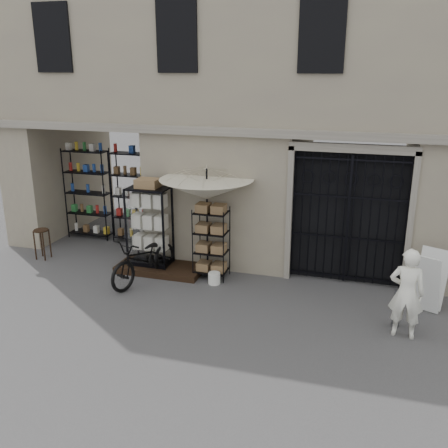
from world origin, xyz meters
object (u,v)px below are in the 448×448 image
(white_bucket, at_px, (214,278))
(shopkeeper, at_px, (401,335))
(display_cabinet, at_px, (150,230))
(market_umbrella, at_px, (207,184))
(wire_rack, at_px, (211,244))
(steel_bollard, at_px, (397,308))
(bicycle, at_px, (146,281))
(easel_sign, at_px, (428,281))
(wooden_stool, at_px, (42,243))

(white_bucket, distance_m, shopkeeper, 4.06)
(display_cabinet, height_order, white_bucket, display_cabinet)
(market_umbrella, bearing_deg, shopkeeper, -21.58)
(wire_rack, bearing_deg, display_cabinet, 169.20)
(display_cabinet, relative_size, white_bucket, 7.43)
(steel_bollard, bearing_deg, bicycle, 173.94)
(wire_rack, bearing_deg, shopkeeper, -31.06)
(white_bucket, relative_size, easel_sign, 0.23)
(display_cabinet, bearing_deg, wooden_stool, -176.52)
(white_bucket, bearing_deg, shopkeeper, -16.78)
(wire_rack, height_order, shopkeeper, wire_rack)
(steel_bollard, xyz_separation_m, easel_sign, (0.58, 0.87, 0.24))
(wire_rack, bearing_deg, wooden_stool, 170.82)
(display_cabinet, height_order, steel_bollard, display_cabinet)
(white_bucket, height_order, shopkeeper, white_bucket)
(display_cabinet, xyz_separation_m, easel_sign, (6.03, -0.35, -0.36))
(display_cabinet, distance_m, easel_sign, 6.05)
(display_cabinet, height_order, shopkeeper, display_cabinet)
(wire_rack, xyz_separation_m, market_umbrella, (-0.14, 0.14, 1.34))
(wooden_stool, distance_m, shopkeeper, 8.55)
(steel_bollard, bearing_deg, shopkeeper, -70.89)
(white_bucket, relative_size, shopkeeper, 0.16)
(bicycle, bearing_deg, display_cabinet, 120.54)
(wire_rack, relative_size, bicycle, 0.81)
(display_cabinet, relative_size, shopkeeper, 1.20)
(steel_bollard, xyz_separation_m, shopkeeper, (0.11, -0.31, -0.37))
(white_bucket, xyz_separation_m, easel_sign, (4.36, 0.00, 0.48))
(wooden_stool, xyz_separation_m, easel_sign, (8.90, -0.24, 0.21))
(wire_rack, relative_size, white_bucket, 6.09)
(bicycle, relative_size, easel_sign, 1.71)
(wooden_stool, bearing_deg, market_umbrella, 3.33)
(market_umbrella, bearing_deg, easel_sign, -5.96)
(market_umbrella, xyz_separation_m, easel_sign, (4.67, -0.49, -1.52))
(steel_bollard, bearing_deg, market_umbrella, 161.69)
(display_cabinet, relative_size, wire_rack, 1.22)
(market_umbrella, xyz_separation_m, bicycle, (-1.20, -0.79, -2.13))
(display_cabinet, bearing_deg, shopkeeper, -14.08)
(display_cabinet, relative_size, easel_sign, 1.68)
(bicycle, bearing_deg, wooden_stool, -173.36)
(display_cabinet, xyz_separation_m, shopkeeper, (5.55, -1.52, -0.97))
(bicycle, bearing_deg, white_bucket, 28.16)
(shopkeeper, bearing_deg, bicycle, -4.38)
(steel_bollard, relative_size, shopkeeper, 0.45)
(market_umbrella, distance_m, white_bucket, 2.09)
(display_cabinet, height_order, wire_rack, display_cabinet)
(wire_rack, bearing_deg, easel_sign, -14.91)
(easel_sign, bearing_deg, wooden_stool, -156.86)
(display_cabinet, xyz_separation_m, steel_bollard, (5.45, -1.22, -0.60))
(market_umbrella, relative_size, wooden_stool, 3.91)
(display_cabinet, bearing_deg, white_bucket, -10.69)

